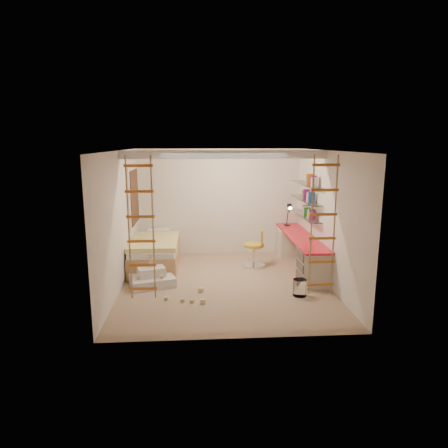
{
  "coord_description": "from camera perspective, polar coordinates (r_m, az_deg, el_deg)",
  "views": [
    {
      "loc": [
        -0.52,
        -7.48,
        2.76
      ],
      "look_at": [
        0.0,
        0.3,
        1.15
      ],
      "focal_mm": 32.0,
      "sensor_mm": 36.0,
      "label": 1
    }
  ],
  "objects": [
    {
      "name": "ceiling_beam",
      "position": [
        7.81,
        0.0,
        9.9
      ],
      "size": [
        4.0,
        0.18,
        0.16
      ],
      "primitive_type": "cube",
      "color": "white",
      "rests_on": "ceiling"
    },
    {
      "name": "toy_blocks",
      "position": [
        7.59,
        -7.91,
        -7.98
      ],
      "size": [
        1.28,
        1.16,
        0.63
      ],
      "color": "#CCB284",
      "rests_on": "floor"
    },
    {
      "name": "window_blind",
      "position": [
        9.17,
        -12.66,
        3.8
      ],
      "size": [
        0.02,
        1.0,
        1.2
      ],
      "primitive_type": "cube",
      "color": "#4C2D1E",
      "rests_on": "window_frame"
    },
    {
      "name": "books",
      "position": [
        9.02,
        11.61,
        3.98
      ],
      "size": [
        0.14,
        0.64,
        0.92
      ],
      "color": "#8C1E7F",
      "rests_on": "shelves"
    },
    {
      "name": "desk",
      "position": [
        8.96,
        10.81,
        -3.8
      ],
      "size": [
        0.56,
        2.8,
        0.75
      ],
      "color": "red",
      "rests_on": "floor"
    },
    {
      "name": "play_platform",
      "position": [
        8.01,
        -10.25,
        -7.61
      ],
      "size": [
        0.97,
        0.86,
        0.36
      ],
      "color": "silver",
      "rests_on": "floor"
    },
    {
      "name": "window_frame",
      "position": [
        9.18,
        -12.91,
        3.79
      ],
      "size": [
        0.06,
        1.15,
        1.35
      ],
      "primitive_type": "cube",
      "color": "white",
      "rests_on": "wall_left"
    },
    {
      "name": "shelves",
      "position": [
        9.03,
        11.59,
        3.4
      ],
      "size": [
        0.25,
        1.8,
        0.71
      ],
      "color": "white",
      "rests_on": "wall_right"
    },
    {
      "name": "rope_ladder_right",
      "position": [
        6.16,
        13.94,
        -0.35
      ],
      "size": [
        0.41,
        0.04,
        2.13
      ],
      "primitive_type": null,
      "color": "#BD7820",
      "rests_on": "ceiling"
    },
    {
      "name": "rope_ladder_left",
      "position": [
        5.93,
        -11.78,
        -0.71
      ],
      "size": [
        0.41,
        0.04,
        2.13
      ],
      "primitive_type": null,
      "color": "orange",
      "rests_on": "ceiling"
    },
    {
      "name": "task_lamp",
      "position": [
        9.7,
        9.29,
        1.87
      ],
      "size": [
        0.14,
        0.36,
        0.57
      ],
      "color": "black",
      "rests_on": "desk"
    },
    {
      "name": "waste_bin",
      "position": [
        7.48,
        10.76,
        -8.92
      ],
      "size": [
        0.25,
        0.25,
        0.31
      ],
      "primitive_type": "cylinder",
      "color": "white",
      "rests_on": "floor"
    },
    {
      "name": "bed",
      "position": [
        9.09,
        -9.77,
        -4.02
      ],
      "size": [
        1.02,
        2.0,
        0.69
      ],
      "color": "#AD7F51",
      "rests_on": "floor"
    },
    {
      "name": "swivel_chair",
      "position": [
        8.98,
        4.42,
        -4.16
      ],
      "size": [
        0.59,
        0.59,
        0.86
      ],
      "color": "gold",
      "rests_on": "floor"
    },
    {
      "name": "floor",
      "position": [
        7.99,
        0.15,
        -8.54
      ],
      "size": [
        4.5,
        4.5,
        0.0
      ],
      "primitive_type": "plane",
      "color": "#947E5F",
      "rests_on": "ground"
    }
  ]
}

